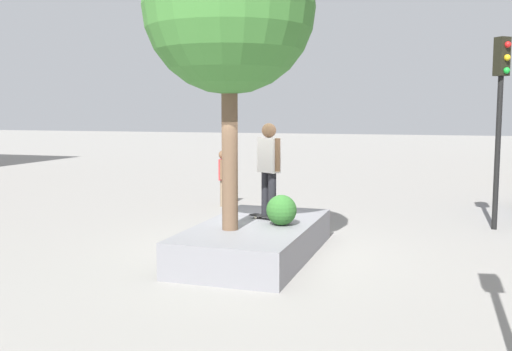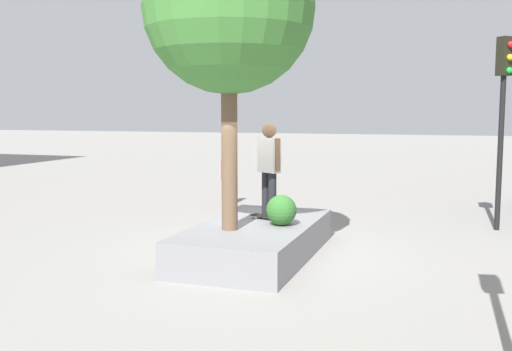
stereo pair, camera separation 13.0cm
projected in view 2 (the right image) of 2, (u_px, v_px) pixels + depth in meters
ground_plane at (258, 252)px, 11.06m from camera, size 120.00×120.00×0.00m
planter_ledge at (256, 240)px, 10.71m from camera, size 4.00×2.01×0.61m
plaza_tree at (229, 9)px, 9.75m from camera, size 2.93×2.93×5.28m
boxwood_shrub at (281, 210)px, 10.52m from camera, size 0.56×0.56×0.56m
skateboard at (269, 217)px, 11.08m from camera, size 0.45×0.83×0.07m
skateboarder at (269, 163)px, 10.97m from camera, size 0.43×0.52×1.78m
traffic_light_median at (503, 99)px, 12.83m from camera, size 0.37×0.37×4.32m
bystander_watching at (226, 174)px, 16.43m from camera, size 0.53×0.25×1.59m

